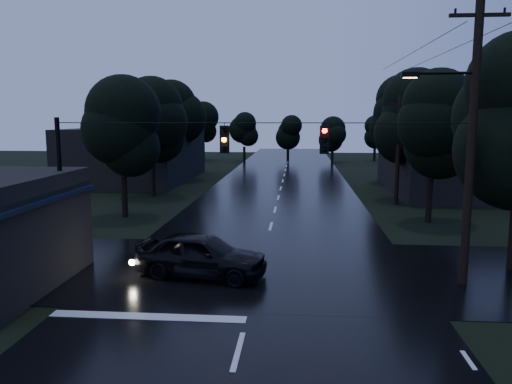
# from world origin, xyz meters

# --- Properties ---
(main_road) EXTENTS (12.00, 120.00, 0.02)m
(main_road) POSITION_xyz_m (0.00, 30.00, 0.00)
(main_road) COLOR black
(main_road) RESTS_ON ground
(cross_street) EXTENTS (60.00, 9.00, 0.02)m
(cross_street) POSITION_xyz_m (0.00, 12.00, 0.00)
(cross_street) COLOR black
(cross_street) RESTS_ON ground
(building_far_right) EXTENTS (10.00, 14.00, 4.40)m
(building_far_right) POSITION_xyz_m (14.00, 34.00, 2.20)
(building_far_right) COLOR black
(building_far_right) RESTS_ON ground
(building_far_left) EXTENTS (10.00, 16.00, 5.00)m
(building_far_left) POSITION_xyz_m (-14.00, 40.00, 2.50)
(building_far_left) COLOR black
(building_far_left) RESTS_ON ground
(utility_pole_main) EXTENTS (3.50, 0.30, 10.00)m
(utility_pole_main) POSITION_xyz_m (7.41, 11.00, 5.26)
(utility_pole_main) COLOR black
(utility_pole_main) RESTS_ON ground
(utility_pole_far) EXTENTS (2.00, 0.30, 7.50)m
(utility_pole_far) POSITION_xyz_m (8.30, 28.00, 3.88)
(utility_pole_far) COLOR black
(utility_pole_far) RESTS_ON ground
(anchor_pole_left) EXTENTS (0.18, 0.18, 6.00)m
(anchor_pole_left) POSITION_xyz_m (-7.50, 11.00, 3.00)
(anchor_pole_left) COLOR black
(anchor_pole_left) RESTS_ON ground
(span_signals) EXTENTS (15.00, 0.37, 1.12)m
(span_signals) POSITION_xyz_m (0.56, 10.99, 5.24)
(span_signals) COLOR black
(span_signals) RESTS_ON ground
(tree_left_a) EXTENTS (3.92, 3.92, 8.26)m
(tree_left_a) POSITION_xyz_m (-9.00, 22.00, 5.24)
(tree_left_a) COLOR black
(tree_left_a) RESTS_ON ground
(tree_left_b) EXTENTS (4.20, 4.20, 8.85)m
(tree_left_b) POSITION_xyz_m (-9.60, 30.00, 5.62)
(tree_left_b) COLOR black
(tree_left_b) RESTS_ON ground
(tree_left_c) EXTENTS (4.48, 4.48, 9.44)m
(tree_left_c) POSITION_xyz_m (-10.20, 40.00, 5.99)
(tree_left_c) COLOR black
(tree_left_c) RESTS_ON ground
(tree_right_a) EXTENTS (4.20, 4.20, 8.85)m
(tree_right_a) POSITION_xyz_m (9.00, 22.00, 5.62)
(tree_right_a) COLOR black
(tree_right_a) RESTS_ON ground
(tree_right_b) EXTENTS (4.48, 4.48, 9.44)m
(tree_right_b) POSITION_xyz_m (9.60, 30.00, 5.99)
(tree_right_b) COLOR black
(tree_right_b) RESTS_ON ground
(tree_right_c) EXTENTS (4.76, 4.76, 10.03)m
(tree_right_c) POSITION_xyz_m (10.20, 40.00, 6.37)
(tree_right_c) COLOR black
(tree_right_c) RESTS_ON ground
(car) EXTENTS (5.27, 2.86, 1.70)m
(car) POSITION_xyz_m (-2.13, 11.03, 0.85)
(car) COLOR black
(car) RESTS_ON ground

